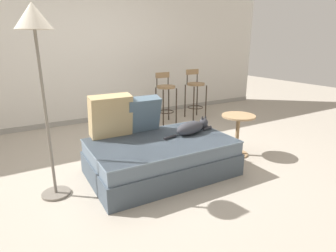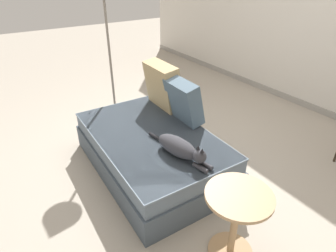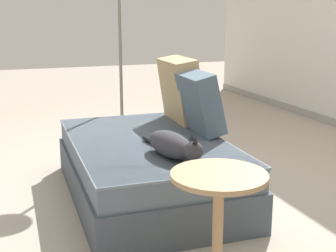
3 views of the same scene
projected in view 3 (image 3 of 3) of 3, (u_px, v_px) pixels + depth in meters
name	position (u px, v px, depth m)	size (l,w,h in m)	color
ground_plane	(200.00, 189.00, 3.41)	(16.00, 16.00, 0.00)	#A89E8E
couch	(147.00, 167.00, 3.23)	(1.64, 1.05, 0.41)	#44505B
throw_pillow_corner	(180.00, 90.00, 3.66)	(0.49, 0.25, 0.50)	tan
throw_pillow_middle	(200.00, 103.00, 3.29)	(0.42, 0.25, 0.44)	#4C6070
cat	(173.00, 145.00, 2.76)	(0.74, 0.25, 0.19)	#333338
side_table	(218.00, 214.00, 2.13)	(0.44, 0.44, 0.56)	tan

